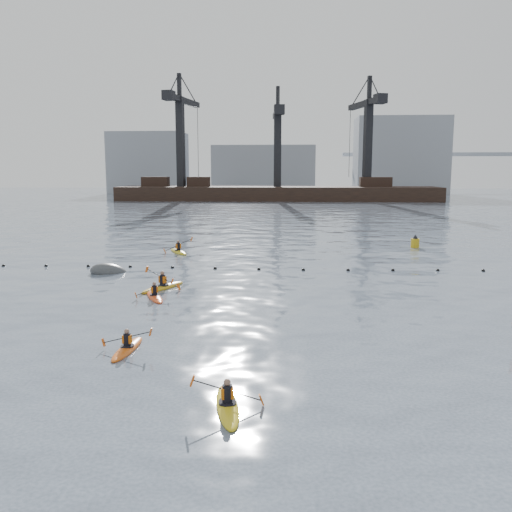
% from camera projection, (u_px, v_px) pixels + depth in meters
% --- Properties ---
extents(ground, '(400.00, 400.00, 0.00)m').
position_uv_depth(ground, '(174.00, 417.00, 14.74)').
color(ground, '#3D4C59').
rests_on(ground, ground).
extents(float_line, '(33.24, 0.73, 0.24)m').
position_uv_depth(float_line, '(237.00, 268.00, 36.99)').
color(float_line, black).
rests_on(float_line, ground).
extents(barge_pier, '(72.00, 19.30, 29.50)m').
position_uv_depth(barge_pier, '(276.00, 192.00, 122.90)').
color(barge_pier, black).
rests_on(barge_pier, ground).
extents(skyline, '(141.00, 28.00, 22.00)m').
position_uv_depth(skyline, '(288.00, 162.00, 161.30)').
color(skyline, gray).
rests_on(skyline, ground).
extents(kayaker_0, '(1.97, 2.93, 1.00)m').
position_uv_depth(kayaker_0, '(127.00, 348.00, 20.22)').
color(kayaker_0, '#DE5B14').
rests_on(kayaker_0, ground).
extents(kayaker_1, '(2.08, 3.10, 1.13)m').
position_uv_depth(kayaker_1, '(227.00, 405.00, 15.29)').
color(kayaker_1, gold).
rests_on(kayaker_1, ground).
extents(kayaker_2, '(1.94, 3.00, 1.10)m').
position_uv_depth(kayaker_2, '(155.00, 296.00, 28.56)').
color(kayaker_2, '#EA4816').
rests_on(kayaker_2, ground).
extents(kayaker_3, '(2.28, 3.53, 1.34)m').
position_uv_depth(kayaker_3, '(163.00, 287.00, 30.82)').
color(kayaker_3, gold).
rests_on(kayaker_3, ground).
extents(kayaker_5, '(2.40, 3.52, 1.37)m').
position_uv_depth(kayaker_5, '(178.00, 251.00, 44.41)').
color(kayaker_5, gold).
rests_on(kayaker_5, ground).
extents(mooring_buoy, '(2.98, 2.35, 1.69)m').
position_uv_depth(mooring_buoy, '(109.00, 273.00, 35.65)').
color(mooring_buoy, '#3C3F41').
rests_on(mooring_buoy, ground).
extents(nav_buoy, '(0.72, 0.72, 1.31)m').
position_uv_depth(nav_buoy, '(415.00, 243.00, 47.31)').
color(nav_buoy, '#BB8F12').
rests_on(nav_buoy, ground).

